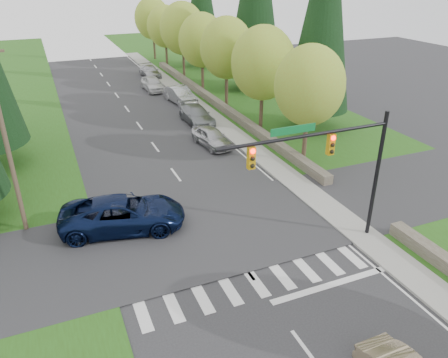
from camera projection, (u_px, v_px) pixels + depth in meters
ground at (293, 333)px, 17.01m from camera, size 120.00×120.00×0.00m
grass_east at (303, 129)px, 38.07m from camera, size 14.00×110.00×0.06m
cross_street at (217, 230)px, 23.63m from camera, size 120.00×8.00×0.10m
sidewalk_east at (230, 131)px, 37.59m from camera, size 1.80×80.00×0.13m
curb_east at (221, 132)px, 37.29m from camera, size 0.20×80.00×0.13m
stone_wall_north at (214, 101)px, 44.67m from camera, size 0.70×40.00×0.70m
traffic_signal at (332, 156)px, 20.05m from camera, size 8.70×0.37×6.80m
utility_pole at (6, 141)px, 21.37m from camera, size 1.60×0.24×10.00m
decid_tree_0 at (310, 86)px, 29.33m from camera, size 4.80×4.80×8.37m
decid_tree_1 at (263, 63)px, 35.07m from camera, size 5.20×5.20×8.80m
decid_tree_2 at (227, 48)px, 40.73m from camera, size 5.00×5.00×8.82m
decid_tree_3 at (202, 40)px, 46.68m from camera, size 5.00×5.00×8.55m
decid_tree_4 at (182, 28)px, 52.33m from camera, size 5.40×5.40×9.18m
decid_tree_5 at (165, 26)px, 58.29m from camera, size 4.80×4.80×8.30m
decid_tree_6 at (152, 18)px, 63.97m from camera, size 5.20×5.20×8.86m
conifer_e_a at (324, 9)px, 34.11m from camera, size 5.44×5.44×17.80m
suv_navy at (123, 214)px, 23.34m from camera, size 7.07×4.35×1.83m
parked_car_a at (211, 137)px, 34.29m from camera, size 2.34×4.57×1.49m
parked_car_b at (197, 115)px, 39.31m from camera, size 2.17×5.23×1.51m
parked_car_c at (180, 95)px, 45.05m from camera, size 2.41×5.20×1.65m
parked_car_d at (153, 84)px, 49.51m from camera, size 1.92×4.67×1.58m
parked_car_e at (150, 71)px, 55.64m from camera, size 2.13×4.91×1.41m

